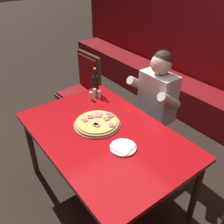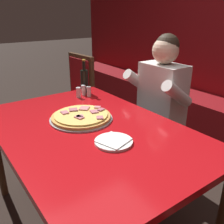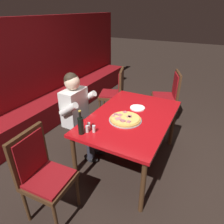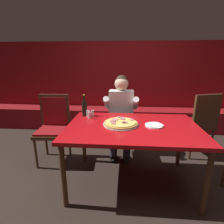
{
  "view_description": "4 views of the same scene",
  "coord_description": "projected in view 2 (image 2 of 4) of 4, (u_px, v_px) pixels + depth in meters",
  "views": [
    {
      "loc": [
        1.38,
        -0.96,
        2.07
      ],
      "look_at": [
        0.02,
        0.07,
        0.96
      ],
      "focal_mm": 40.0,
      "sensor_mm": 36.0,
      "label": 1
    },
    {
      "loc": [
        1.21,
        -0.7,
        1.43
      ],
      "look_at": [
        -0.12,
        0.26,
        0.76
      ],
      "focal_mm": 40.0,
      "sensor_mm": 36.0,
      "label": 2
    },
    {
      "loc": [
        -2.15,
        -0.84,
        2.03
      ],
      "look_at": [
        -0.08,
        0.25,
        0.8
      ],
      "focal_mm": 32.0,
      "sensor_mm": 36.0,
      "label": 3
    },
    {
      "loc": [
        -0.09,
        -1.9,
        1.48
      ],
      "look_at": [
        -0.26,
        0.27,
        0.84
      ],
      "focal_mm": 28.0,
      "sensor_mm": 36.0,
      "label": 4
    }
  ],
  "objects": [
    {
      "name": "diner_seated_blue_shirt",
      "position": [
        154.0,
        105.0,
        2.07
      ],
      "size": [
        0.53,
        0.53,
        1.27
      ],
      "color": "black",
      "rests_on": "ground_plane"
    },
    {
      "name": "shaker_black_pepper",
      "position": [
        89.0,
        92.0,
        2.09
      ],
      "size": [
        0.04,
        0.04,
        0.09
      ],
      "color": "silver",
      "rests_on": "main_dining_table"
    },
    {
      "name": "ground_plane",
      "position": [
        93.0,
        222.0,
        1.82
      ],
      "size": [
        24.0,
        24.0,
        0.0
      ],
      "primitive_type": "plane",
      "color": "black"
    },
    {
      "name": "main_dining_table",
      "position": [
        90.0,
        138.0,
        1.56
      ],
      "size": [
        1.51,
        1.0,
        0.76
      ],
      "color": "#422816",
      "rests_on": "ground_plane"
    },
    {
      "name": "dining_chair_far_left",
      "position": [
        73.0,
        95.0,
        2.74
      ],
      "size": [
        0.47,
        0.47,
        1.0
      ],
      "color": "#422816",
      "rests_on": "ground_plane"
    },
    {
      "name": "pizza",
      "position": [
        81.0,
        117.0,
        1.65
      ],
      "size": [
        0.42,
        0.42,
        0.05
      ],
      "color": "#9E9EA3",
      "rests_on": "main_dining_table"
    },
    {
      "name": "shaker_oregano",
      "position": [
        84.0,
        91.0,
        2.13
      ],
      "size": [
        0.04,
        0.04,
        0.09
      ],
      "color": "silver",
      "rests_on": "main_dining_table"
    },
    {
      "name": "plate_white_paper",
      "position": [
        114.0,
        141.0,
        1.36
      ],
      "size": [
        0.21,
        0.21,
        0.02
      ],
      "color": "white",
      "rests_on": "main_dining_table"
    },
    {
      "name": "beer_bottle",
      "position": [
        85.0,
        80.0,
        2.16
      ],
      "size": [
        0.07,
        0.07,
        0.29
      ],
      "color": "black",
      "rests_on": "main_dining_table"
    },
    {
      "name": "shaker_parmesan",
      "position": [
        78.0,
        93.0,
        2.06
      ],
      "size": [
        0.04,
        0.04,
        0.09
      ],
      "color": "silver",
      "rests_on": "main_dining_table"
    }
  ]
}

